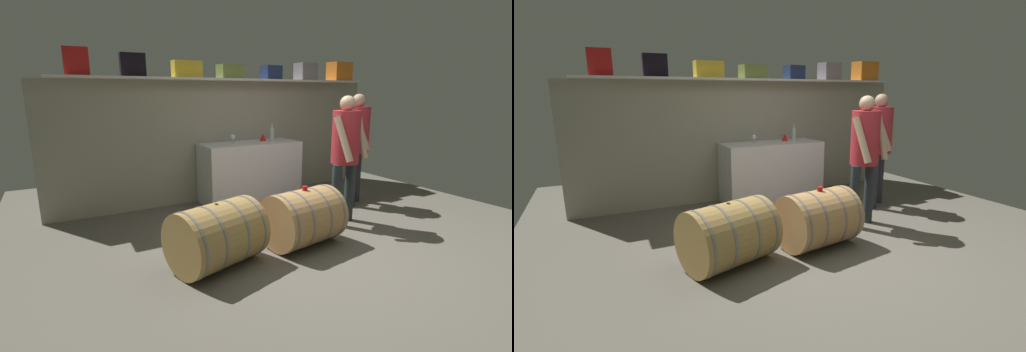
% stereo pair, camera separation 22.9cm
% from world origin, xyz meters
% --- Properties ---
extents(ground_plane, '(6.78, 7.97, 0.02)m').
position_xyz_m(ground_plane, '(0.00, 0.60, -0.01)').
color(ground_plane, '#615C52').
extents(back_wall_panel, '(5.58, 0.10, 1.91)m').
position_xyz_m(back_wall_panel, '(0.00, 2.38, 0.95)').
color(back_wall_panel, gray).
rests_on(back_wall_panel, ground).
extents(high_shelf_board, '(5.13, 0.40, 0.03)m').
position_xyz_m(high_shelf_board, '(0.00, 2.23, 1.92)').
color(high_shelf_board, silver).
rests_on(high_shelf_board, back_wall_panel).
extents(toolcase_red, '(0.31, 0.22, 0.34)m').
position_xyz_m(toolcase_red, '(-2.17, 2.23, 2.11)').
color(toolcase_red, red).
rests_on(toolcase_red, high_shelf_board).
extents(toolcase_black, '(0.33, 0.20, 0.31)m').
position_xyz_m(toolcase_black, '(-1.48, 2.23, 2.09)').
color(toolcase_black, black).
rests_on(toolcase_black, high_shelf_board).
extents(toolcase_yellow, '(0.42, 0.21, 0.24)m').
position_xyz_m(toolcase_yellow, '(-0.72, 2.23, 2.06)').
color(toolcase_yellow, yellow).
rests_on(toolcase_yellow, high_shelf_board).
extents(toolcase_olive, '(0.37, 0.28, 0.21)m').
position_xyz_m(toolcase_olive, '(-0.02, 2.23, 2.04)').
color(toolcase_olive, olive).
rests_on(toolcase_olive, high_shelf_board).
extents(toolcase_navy, '(0.30, 0.26, 0.22)m').
position_xyz_m(toolcase_navy, '(0.73, 2.23, 2.05)').
color(toolcase_navy, navy).
rests_on(toolcase_navy, high_shelf_board).
extents(toolcase_grey, '(0.36, 0.27, 0.29)m').
position_xyz_m(toolcase_grey, '(1.44, 2.23, 2.08)').
color(toolcase_grey, gray).
rests_on(toolcase_grey, high_shelf_board).
extents(toolcase_orange, '(0.40, 0.29, 0.33)m').
position_xyz_m(toolcase_orange, '(2.21, 2.23, 2.10)').
color(toolcase_orange, orange).
rests_on(toolcase_orange, high_shelf_board).
extents(work_cabinet, '(1.60, 0.64, 0.95)m').
position_xyz_m(work_cabinet, '(0.20, 2.00, 0.48)').
color(work_cabinet, silver).
rests_on(work_cabinet, ground).
extents(wine_bottle_clear, '(0.07, 0.07, 0.29)m').
position_xyz_m(wine_bottle_clear, '(0.59, 1.96, 1.07)').
color(wine_bottle_clear, '#ACC2BD').
rests_on(wine_bottle_clear, work_cabinet).
extents(wine_glass, '(0.08, 0.08, 0.13)m').
position_xyz_m(wine_glass, '(-0.05, 2.10, 1.04)').
color(wine_glass, white).
rests_on(wine_glass, work_cabinet).
extents(red_funnel, '(0.11, 0.11, 0.11)m').
position_xyz_m(red_funnel, '(0.49, 2.09, 1.01)').
color(red_funnel, red).
rests_on(red_funnel, work_cabinet).
extents(wine_barrel_near, '(0.92, 0.75, 0.66)m').
position_xyz_m(wine_barrel_near, '(-0.13, 0.13, 0.33)').
color(wine_barrel_near, tan).
rests_on(wine_barrel_near, ground).
extents(wine_barrel_far, '(1.03, 0.87, 0.67)m').
position_xyz_m(wine_barrel_far, '(-1.20, 0.12, 0.33)').
color(wine_barrel_far, '#A78447').
rests_on(wine_barrel_far, ground).
extents(tasting_cup, '(0.06, 0.06, 0.04)m').
position_xyz_m(tasting_cup, '(-0.11, 0.13, 0.68)').
color(tasting_cup, red).
rests_on(tasting_cup, wine_barrel_near).
extents(winemaker_pouring, '(0.54, 0.48, 1.69)m').
position_xyz_m(winemaker_pouring, '(0.77, 0.44, 1.04)').
color(winemaker_pouring, '#2A3338').
rests_on(winemaker_pouring, ground).
extents(visitor_tasting, '(0.55, 0.53, 1.71)m').
position_xyz_m(visitor_tasting, '(1.54, 1.01, 1.05)').
color(visitor_tasting, '#33303A').
rests_on(visitor_tasting, ground).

